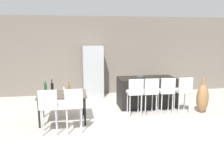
{
  "coord_description": "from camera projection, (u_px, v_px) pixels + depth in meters",
  "views": [
    {
      "loc": [
        -1.67,
        -6.36,
        2.21
      ],
      "look_at": [
        -0.57,
        0.17,
        0.85
      ],
      "focal_mm": 38.12,
      "sensor_mm": 36.0,
      "label": 1
    }
  ],
  "objects": [
    {
      "name": "bar_chair_right",
      "position": [
        167.0,
        90.0,
        6.7
      ],
      "size": [
        0.42,
        0.42,
        1.05
      ],
      "color": "beige",
      "rests_on": "ground_plane"
    },
    {
      "name": "refrigerator",
      "position": [
        93.0,
        71.0,
        8.64
      ],
      "size": [
        0.72,
        0.68,
        1.84
      ],
      "primitive_type": "cube",
      "color": "#939699",
      "rests_on": "ground_plane"
    },
    {
      "name": "potted_plant",
      "position": [
        159.0,
        83.0,
        9.15
      ],
      "size": [
        0.46,
        0.46,
        0.66
      ],
      "color": "#38383D",
      "rests_on": "ground_plane"
    },
    {
      "name": "kitchen_island",
      "position": [
        146.0,
        92.0,
        7.48
      ],
      "size": [
        1.77,
        0.86,
        0.92
      ],
      "primitive_type": "cube",
      "color": "black",
      "rests_on": "ground_plane"
    },
    {
      "name": "dining_table",
      "position": [
        62.0,
        96.0,
        6.12
      ],
      "size": [
        1.22,
        0.91,
        0.74
      ],
      "color": "#4C4238",
      "rests_on": "ground_plane"
    },
    {
      "name": "back_wall",
      "position": [
        116.0,
        55.0,
        9.11
      ],
      "size": [
        10.0,
        0.12,
        2.9
      ],
      "primitive_type": "cube",
      "color": "#665B51",
      "rests_on": "ground_plane"
    },
    {
      "name": "dining_chair_near",
      "position": [
        48.0,
        105.0,
        5.28
      ],
      "size": [
        0.4,
        0.4,
        1.05
      ],
      "color": "beige",
      "rests_on": "ground_plane"
    },
    {
      "name": "bar_chair_far",
      "position": [
        184.0,
        89.0,
        6.79
      ],
      "size": [
        0.4,
        0.4,
        1.05
      ],
      "color": "beige",
      "rests_on": "ground_plane"
    },
    {
      "name": "dining_chair_far",
      "position": [
        74.0,
        103.0,
        5.38
      ],
      "size": [
        0.42,
        0.42,
        1.05
      ],
      "color": "beige",
      "rests_on": "ground_plane"
    },
    {
      "name": "wine_bottle_near",
      "position": [
        69.0,
        90.0,
        6.0
      ],
      "size": [
        0.08,
        0.08,
        0.32
      ],
      "color": "brown",
      "rests_on": "dining_table"
    },
    {
      "name": "bar_chair_left",
      "position": [
        135.0,
        91.0,
        6.55
      ],
      "size": [
        0.41,
        0.41,
        1.05
      ],
      "color": "beige",
      "rests_on": "ground_plane"
    },
    {
      "name": "floor_vase",
      "position": [
        202.0,
        98.0,
        6.87
      ],
      "size": [
        0.34,
        0.34,
        1.02
      ],
      "color": "brown",
      "rests_on": "ground_plane"
    },
    {
      "name": "bar_chair_middle",
      "position": [
        150.0,
        91.0,
        6.62
      ],
      "size": [
        0.41,
        0.41,
        1.05
      ],
      "color": "beige",
      "rests_on": "ground_plane"
    },
    {
      "name": "wine_glass_left",
      "position": [
        64.0,
        88.0,
        6.15
      ],
      "size": [
        0.07,
        0.07,
        0.17
      ],
      "color": "silver",
      "rests_on": "dining_table"
    },
    {
      "name": "ground_plane",
      "position": [
        132.0,
        113.0,
        6.86
      ],
      "size": [
        10.0,
        10.0,
        0.0
      ],
      "primitive_type": "plane",
      "color": "#ADA89E"
    },
    {
      "name": "fruit_bowl",
      "position": [
        140.0,
        77.0,
        7.26
      ],
      "size": [
        0.24,
        0.24,
        0.07
      ],
      "primitive_type": "cylinder",
      "color": "#333338",
      "rests_on": "kitchen_island"
    },
    {
      "name": "wine_bottle_end",
      "position": [
        52.0,
        87.0,
        6.27
      ],
      "size": [
        0.07,
        0.07,
        0.33
      ],
      "color": "black",
      "rests_on": "dining_table"
    },
    {
      "name": "wine_bottle_far",
      "position": [
        45.0,
        87.0,
        6.26
      ],
      "size": [
        0.07,
        0.07,
        0.3
      ],
      "color": "#194723",
      "rests_on": "dining_table"
    }
  ]
}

